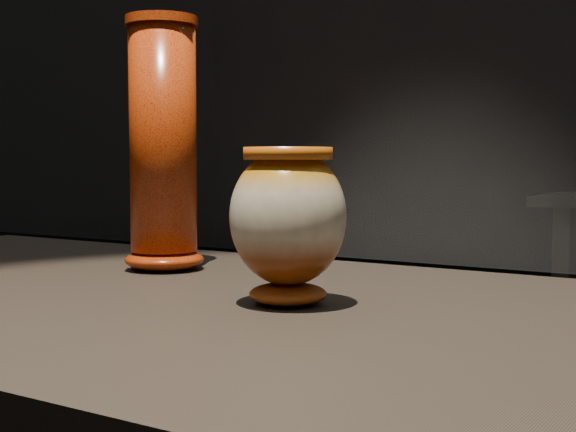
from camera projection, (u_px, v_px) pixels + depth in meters
main_vase at (288, 219)px, 0.93m from camera, size 0.18×0.18×0.18m
tall_vase at (163, 148)px, 1.22m from camera, size 0.15×0.15×0.38m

